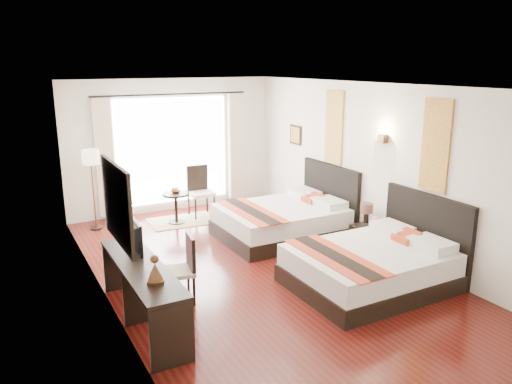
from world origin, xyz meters
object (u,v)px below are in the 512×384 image
table_lamp (367,209)px  bed_near (374,265)px  television (129,235)px  fruit_bowl (175,191)px  console_desk (143,294)px  side_table (176,208)px  bed_far (285,219)px  vase (375,224)px  window_chair (201,201)px  floor_lamp (91,162)px  desk_chair (179,282)px  nightstand (366,239)px

table_lamp → bed_near: bearing=-125.2°
bed_near → television: bearing=160.9°
table_lamp → fruit_bowl: 3.77m
console_desk → side_table: bearing=64.5°
bed_near → bed_far: 2.40m
television → console_desk: bearing=-178.5°
vase → window_chair: window_chair is taller
floor_lamp → side_table: 1.83m
television → desk_chair: bearing=-109.4°
bed_near → fruit_bowl: size_ratio=11.39×
television → nightstand: bearing=-87.2°
bed_near → window_chair: size_ratio=2.10×
television → desk_chair: size_ratio=0.79×
table_lamp → floor_lamp: floor_lamp is taller
nightstand → window_chair: window_chair is taller
bed_near → bed_far: size_ratio=0.99×
bed_far → vase: size_ratio=17.41×
desk_chair → floor_lamp: floor_lamp is taller
console_desk → television: size_ratio=3.04×
floor_lamp → side_table: (1.48, -0.41, -0.99)m
table_lamp → bed_far: bearing=122.6°
vase → fruit_bowl: size_ratio=0.66×
vase → television: bearing=176.5°
bed_far → floor_lamp: floor_lamp is taller
bed_near → floor_lamp: 5.49m
bed_near → console_desk: bed_near is taller
bed_far → window_chair: bearing=114.6°
side_table → window_chair: bearing=19.5°
bed_near → television: (-3.18, 1.10, 0.64)m
nightstand → floor_lamp: 5.21m
table_lamp → side_table: size_ratio=0.54×
fruit_bowl → window_chair: 0.71m
bed_far → side_table: 2.26m
bed_far → floor_lamp: (-2.98, 2.10, 0.98)m
table_lamp → console_desk: bearing=-171.7°
bed_far → television: 3.48m
vase → floor_lamp: bearing=135.9°
bed_far → floor_lamp: 3.78m
desk_chair → side_table: (1.11, 3.23, 0.03)m
console_desk → window_chair: size_ratio=2.10×
bed_near → vase: size_ratio=17.22×
window_chair → television: bearing=-33.9°
bed_far → side_table: bearing=131.5°
vase → fruit_bowl: bearing=124.7°
console_desk → desk_chair: desk_chair is taller
bed_near → table_lamp: (0.80, 1.13, 0.41)m
television → window_chair: size_ratio=0.69×
vase → table_lamp: bearing=82.3°
bed_far → nightstand: (0.77, -1.35, -0.09)m
table_lamp → fruit_bowl: size_ratio=1.75×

